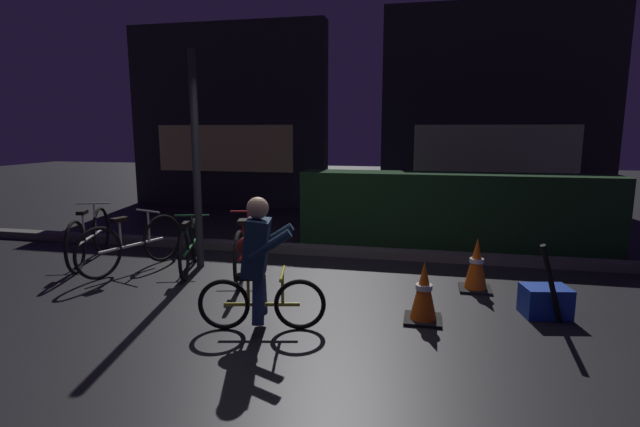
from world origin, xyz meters
name	(u,v)px	position (x,y,z in m)	size (l,w,h in m)	color
ground_plane	(289,306)	(0.00, 0.00, 0.00)	(40.00, 40.00, 0.00)	black
sidewalk_curb	(330,251)	(0.00, 2.20, 0.06)	(12.00, 0.24, 0.12)	#56544F
hedge_row	(453,210)	(1.80, 3.10, 0.59)	(4.80, 0.70, 1.17)	#19381C
storefront_left	(228,117)	(-3.37, 6.50, 2.14)	(4.85, 0.54, 4.31)	#262328
storefront_right	(496,109)	(2.87, 7.20, 2.31)	(5.15, 0.54, 4.64)	#262328
street_post	(196,162)	(-1.60, 1.20, 1.43)	(0.10, 0.10, 2.85)	#2D2D33
parked_bike_leftmost	(89,237)	(-3.20, 1.07, 0.36)	(0.63, 1.66, 0.80)	black
parked_bike_left_mid	(132,244)	(-2.40, 0.88, 0.35)	(0.61, 1.58, 0.76)	black
parked_bike_center_left	(190,246)	(-1.65, 1.03, 0.32)	(0.56, 1.46, 0.70)	black
parked_bike_center_right	(246,248)	(-0.84, 0.94, 0.36)	(0.51, 1.70, 0.80)	black
traffic_cone_near	(424,292)	(1.38, -0.10, 0.29)	(0.36, 0.36, 0.60)	black
traffic_cone_far	(476,265)	(1.96, 0.97, 0.30)	(0.36, 0.36, 0.62)	black
blue_crate	(545,301)	(2.57, 0.30, 0.15)	(0.44, 0.32, 0.30)	#193DB7
cyclist	(259,263)	(-0.11, -0.61, 0.63)	(1.17, 0.50, 1.25)	black
closed_umbrella	(552,284)	(2.55, 0.05, 0.40)	(0.05, 0.05, 0.85)	black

